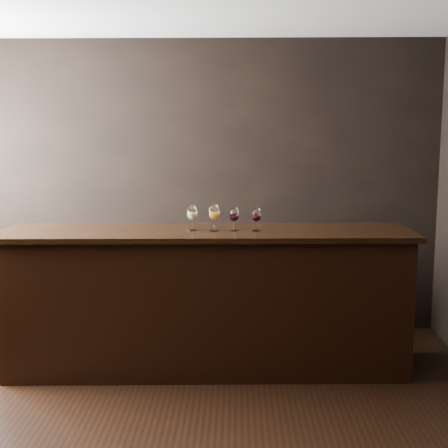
{
  "coord_description": "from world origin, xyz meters",
  "views": [
    {
      "loc": [
        0.57,
        -3.74,
        1.98
      ],
      "look_at": [
        0.47,
        1.18,
        1.21
      ],
      "focal_mm": 50.0,
      "sensor_mm": 36.0,
      "label": 1
    }
  ],
  "objects_px": {
    "back_bar_shelf": "(101,283)",
    "glass_red_a": "(234,215)",
    "bar_counter": "(207,303)",
    "glass_amber": "(214,213)",
    "glass_red_b": "(256,215)",
    "glass_white": "(192,213)"
  },
  "relations": [
    {
      "from": "back_bar_shelf",
      "to": "glass_red_a",
      "type": "distance_m",
      "value": 1.73
    },
    {
      "from": "bar_counter",
      "to": "glass_red_a",
      "type": "height_order",
      "value": "glass_red_a"
    },
    {
      "from": "bar_counter",
      "to": "glass_amber",
      "type": "relative_size",
      "value": 15.32
    },
    {
      "from": "glass_white",
      "to": "glass_amber",
      "type": "relative_size",
      "value": 0.96
    },
    {
      "from": "bar_counter",
      "to": "back_bar_shelf",
      "type": "relative_size",
      "value": 1.14
    },
    {
      "from": "glass_amber",
      "to": "glass_red_b",
      "type": "xyz_separation_m",
      "value": [
        0.34,
        0.01,
        -0.02
      ]
    },
    {
      "from": "glass_red_b",
      "to": "glass_amber",
      "type": "bearing_deg",
      "value": -178.92
    },
    {
      "from": "glass_amber",
      "to": "back_bar_shelf",
      "type": "bearing_deg",
      "value": 141.99
    },
    {
      "from": "bar_counter",
      "to": "glass_white",
      "type": "distance_m",
      "value": 0.74
    },
    {
      "from": "back_bar_shelf",
      "to": "glass_red_b",
      "type": "distance_m",
      "value": 1.87
    },
    {
      "from": "back_bar_shelf",
      "to": "glass_white",
      "type": "bearing_deg",
      "value": -42.24
    },
    {
      "from": "glass_amber",
      "to": "glass_red_b",
      "type": "height_order",
      "value": "glass_amber"
    },
    {
      "from": "glass_white",
      "to": "glass_red_a",
      "type": "distance_m",
      "value": 0.34
    },
    {
      "from": "bar_counter",
      "to": "glass_red_a",
      "type": "relative_size",
      "value": 17.11
    },
    {
      "from": "glass_white",
      "to": "glass_amber",
      "type": "xyz_separation_m",
      "value": [
        0.18,
        -0.02,
        0.01
      ]
    },
    {
      "from": "back_bar_shelf",
      "to": "glass_white",
      "type": "relative_size",
      "value": 13.93
    },
    {
      "from": "bar_counter",
      "to": "back_bar_shelf",
      "type": "height_order",
      "value": "bar_counter"
    },
    {
      "from": "glass_white",
      "to": "glass_amber",
      "type": "height_order",
      "value": "glass_amber"
    },
    {
      "from": "glass_red_a",
      "to": "back_bar_shelf",
      "type": "bearing_deg",
      "value": 145.8
    },
    {
      "from": "back_bar_shelf",
      "to": "glass_red_a",
      "type": "bearing_deg",
      "value": -34.2
    },
    {
      "from": "bar_counter",
      "to": "glass_red_a",
      "type": "distance_m",
      "value": 0.76
    },
    {
      "from": "bar_counter",
      "to": "back_bar_shelf",
      "type": "distance_m",
      "value": 1.36
    }
  ]
}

